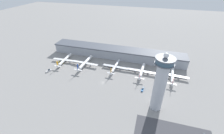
# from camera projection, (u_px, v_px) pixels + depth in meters

# --- Properties ---
(ground_plane) EXTENTS (1000.00, 1000.00, 0.00)m
(ground_plane) POSITION_uv_depth(u_px,v_px,m) (103.00, 83.00, 186.17)
(ground_plane) COLOR gray
(terminal_building) EXTENTS (208.84, 25.00, 15.38)m
(terminal_building) POSITION_uv_depth(u_px,v_px,m) (117.00, 53.00, 238.93)
(terminal_building) COLOR #A3A8B2
(terminal_building) RESTS_ON ground
(control_tower) EXTENTS (16.90, 16.90, 61.58)m
(control_tower) POSITION_uv_depth(u_px,v_px,m) (160.00, 83.00, 135.69)
(control_tower) COLOR #ADB2BC
(control_tower) RESTS_ON ground
(airplane_gate_alpha) EXTENTS (39.53, 40.31, 11.94)m
(airplane_gate_alpha) POSITION_uv_depth(u_px,v_px,m) (65.00, 60.00, 227.20)
(airplane_gate_alpha) COLOR white
(airplane_gate_alpha) RESTS_ON ground
(airplane_gate_bravo) EXTENTS (39.73, 42.11, 13.73)m
(airplane_gate_bravo) POSITION_uv_depth(u_px,v_px,m) (85.00, 63.00, 218.04)
(airplane_gate_bravo) COLOR white
(airplane_gate_bravo) RESTS_ON ground
(airplane_gate_charlie) EXTENTS (36.61, 38.19, 11.94)m
(airplane_gate_charlie) POSITION_uv_depth(u_px,v_px,m) (115.00, 67.00, 210.78)
(airplane_gate_charlie) COLOR silver
(airplane_gate_charlie) RESTS_ON ground
(airplane_gate_delta) EXTENTS (40.36, 37.13, 13.10)m
(airplane_gate_delta) POSITION_uv_depth(u_px,v_px,m) (142.00, 71.00, 201.19)
(airplane_gate_delta) COLOR white
(airplane_gate_delta) RESTS_ON ground
(airplane_gate_echo) EXTENTS (40.66, 40.39, 12.22)m
(airplane_gate_echo) POSITION_uv_depth(u_px,v_px,m) (172.00, 75.00, 192.48)
(airplane_gate_echo) COLOR white
(airplane_gate_echo) RESTS_ON ground
(service_truck_catering) EXTENTS (3.11, 7.51, 2.55)m
(service_truck_catering) POSITION_uv_depth(u_px,v_px,m) (143.00, 89.00, 174.42)
(service_truck_catering) COLOR black
(service_truck_catering) RESTS_ON ground
(service_truck_fuel) EXTENTS (5.33, 7.72, 3.04)m
(service_truck_fuel) POSITION_uv_depth(u_px,v_px,m) (49.00, 71.00, 207.08)
(service_truck_fuel) COLOR black
(service_truck_fuel) RESTS_ON ground
(service_truck_baggage) EXTENTS (8.52, 3.57, 3.18)m
(service_truck_baggage) POSITION_uv_depth(u_px,v_px,m) (61.00, 62.00, 226.94)
(service_truck_baggage) COLOR black
(service_truck_baggage) RESTS_ON ground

